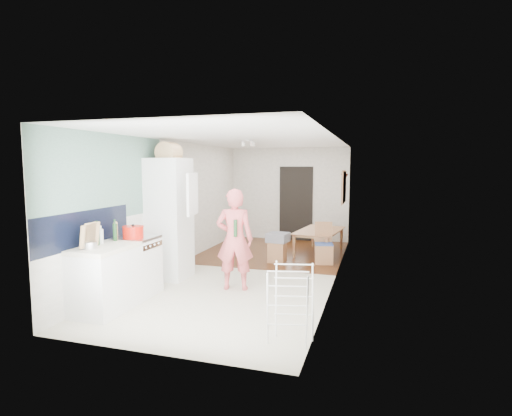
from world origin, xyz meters
The scene contains 32 objects.
room_shell centered at (0.00, 0.00, 1.25)m, with size 3.20×7.00×2.50m, color white, non-canonical shape.
floor centered at (0.00, 0.00, 0.00)m, with size 3.20×7.00×0.01m, color beige.
wood_floor_overlay centered at (0.00, 1.85, 0.01)m, with size 3.20×3.30×0.01m, color #573113.
sage_wall_panel centered at (-1.59, -2.00, 1.85)m, with size 0.02×3.00×1.30m, color gray.
tile_splashback centered at (-1.59, -2.55, 1.15)m, with size 0.02×1.90×0.50m, color black.
doorway_recess centered at (0.20, 3.48, 1.00)m, with size 0.90×0.04×2.00m, color black.
base_cabinet centered at (-1.30, -2.55, 0.43)m, with size 0.60×0.90×0.86m, color white.
worktop centered at (-1.30, -2.55, 0.89)m, with size 0.62×0.92×0.06m, color beige.
range_cooker centered at (-1.30, -1.80, 0.44)m, with size 0.60×0.60×0.88m, color white.
cooker_top centered at (-1.30, -1.80, 0.90)m, with size 0.60×0.60×0.04m, color silver.
fridge_housing centered at (-1.27, -0.78, 1.07)m, with size 0.66×0.66×2.15m, color white.
fridge_door centered at (-0.66, -1.08, 1.55)m, with size 0.56×0.04×0.70m, color white.
fridge_interior centered at (-0.96, -0.78, 1.55)m, with size 0.02×0.52×0.66m, color white.
pinboard centered at (1.58, 1.90, 1.55)m, with size 0.03×0.90×0.70m, color tan.
pinboard_frame centered at (1.57, 1.90, 1.55)m, with size 0.01×0.94×0.74m, color #A3794B.
wall_sconce centered at (1.54, 2.55, 1.75)m, with size 0.18×0.18×0.16m, color maroon.
person centered at (0.08, -1.09, 0.98)m, with size 0.71×0.47×1.95m, color #DD5A5E.
dining_table centered at (1.07, 1.95, 0.24)m, with size 1.34×0.74×0.47m, color #A3794B.
dining_chair centered at (1.27, 1.04, 0.43)m, with size 0.36×0.36×0.85m, color #A3794B, non-canonical shape.
stool centered at (0.32, 0.87, 0.22)m, with size 0.33×0.33×0.44m, color #A3794B, non-canonical shape.
grey_drape centered at (0.33, 0.88, 0.53)m, with size 0.41×0.41×0.19m, color slate.
drying_rack centered at (1.37, -2.80, 0.45)m, with size 0.46×0.42×0.90m, color white, non-canonical shape.
bread_bin centered at (-1.26, -0.76, 2.25)m, with size 0.38×0.36×0.20m, color tan, non-canonical shape.
red_casserole centered at (-1.26, -1.90, 1.01)m, with size 0.32×0.32×0.19m, color red.
steel_pan centered at (-1.35, -2.76, 0.97)m, with size 0.19×0.19×0.10m, color silver.
held_bottle centered at (0.14, -1.21, 1.03)m, with size 0.06×0.06×0.27m, color #193F1C.
bottle_a centered at (-1.42, -2.53, 1.06)m, with size 0.06×0.06×0.28m, color #193F1C.
bottle_b centered at (-1.39, -2.18, 1.05)m, with size 0.06×0.06×0.26m, color #193F1C.
bottle_c centered at (-1.45, -2.42, 1.02)m, with size 0.08×0.08×0.21m, color silver.
pepper_mill_front centered at (-1.45, -2.07, 1.03)m, with size 0.06×0.06×0.21m, color tan.
pepper_mill_back centered at (-1.40, -2.14, 1.03)m, with size 0.06×0.06×0.22m, color tan.
chopping_boards centered at (-1.37, -2.73, 1.09)m, with size 0.04×0.26×0.35m, color tan, non-canonical shape.
Camera 1 is at (2.26, -7.11, 2.01)m, focal length 28.00 mm.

